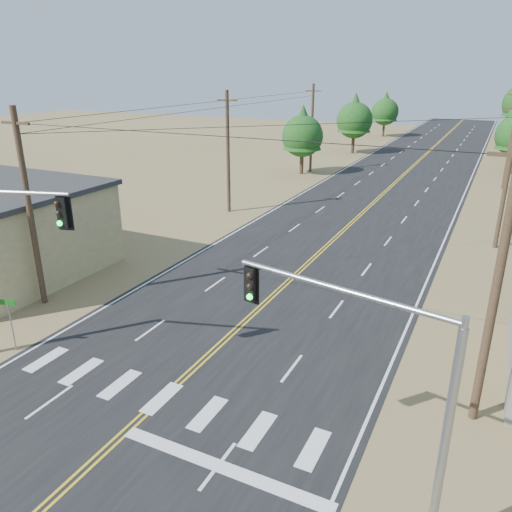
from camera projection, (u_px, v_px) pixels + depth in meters
The scene contains 12 objects.
road at pixel (339, 234), 37.10m from camera, with size 15.00×200.00×0.02m, color black.
utility_pole_left_near at pixel (29, 208), 24.53m from camera, with size 1.80×0.30×10.00m.
utility_pole_left_mid at pixel (228, 152), 41.32m from camera, with size 1.80×0.30×10.00m.
utility_pole_left_far at pixel (312, 128), 58.11m from camera, with size 1.80×0.30×10.00m.
utility_pole_right_near at pixel (497, 285), 15.84m from camera, with size 1.80×0.30×10.00m.
utility_pole_right_mid at pixel (508, 174), 32.63m from camera, with size 1.80×0.30×10.00m.
utility_pole_right_far at pixel (511, 138), 49.42m from camera, with size 1.80×0.30×10.00m.
signal_mast_right at pixel (378, 374), 12.17m from camera, with size 5.98×1.38×6.70m.
street_sign at pixel (10, 317), 21.29m from camera, with size 0.70×0.23×2.43m.
tree_left_near at pixel (303, 132), 56.92m from camera, with size 4.72×4.72×7.87m.
tree_left_mid at pixel (355, 116), 71.05m from camera, with size 5.09×5.09×8.48m.
tree_left_far at pixel (385, 109), 89.13m from camera, with size 4.73×4.73×7.89m.
Camera 1 is at (10.04, -4.40, 11.55)m, focal length 35.00 mm.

